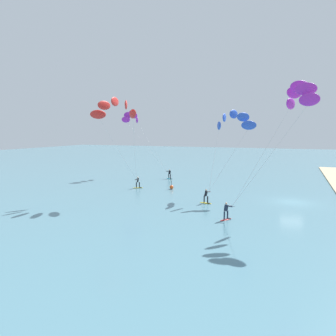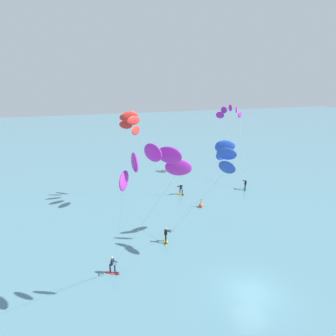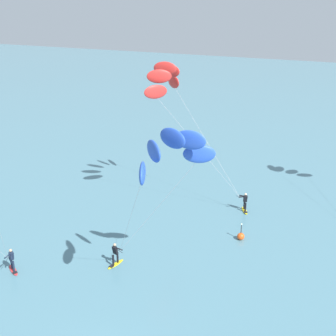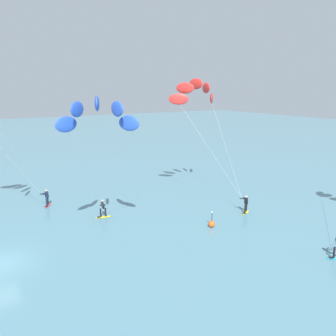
% 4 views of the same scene
% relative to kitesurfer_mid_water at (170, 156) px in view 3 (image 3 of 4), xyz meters
% --- Properties ---
extents(kitesurfer_mid_water, '(7.20, 5.71, 10.94)m').
position_rel_kitesurfer_mid_water_xyz_m(kitesurfer_mid_water, '(0.00, 0.00, 0.00)').
color(kitesurfer_mid_water, yellow).
rests_on(kitesurfer_mid_water, ground).
extents(kitesurfer_far_out, '(8.86, 6.16, 12.37)m').
position_rel_kitesurfer_mid_water_xyz_m(kitesurfer_far_out, '(-6.06, 13.03, 1.35)').
color(kitesurfer_far_out, yellow).
rests_on(kitesurfer_far_out, ground).
extents(marker_buoy, '(0.56, 0.56, 1.38)m').
position_rel_kitesurfer_mid_water_xyz_m(marker_buoy, '(1.93, 8.88, -9.03)').
color(marker_buoy, '#EA5119').
rests_on(marker_buoy, ground).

